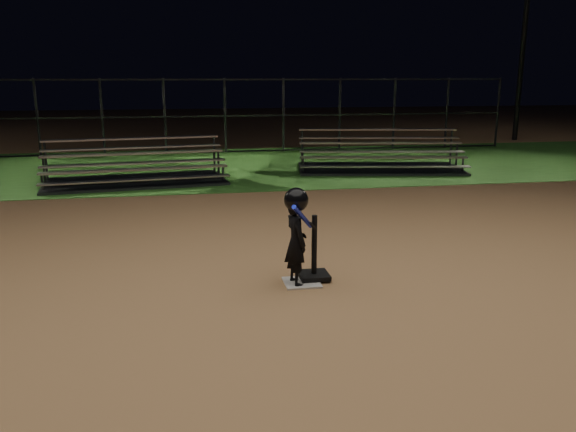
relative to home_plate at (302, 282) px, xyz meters
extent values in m
plane|color=#B38151|center=(0.00, 0.00, -0.01)|extent=(80.00, 80.00, 0.00)
cube|color=#2A601F|center=(0.00, 10.00, -0.01)|extent=(60.00, 8.00, 0.01)
cube|color=beige|center=(0.00, 0.00, 0.00)|extent=(0.45, 0.45, 0.02)
cube|color=black|center=(0.19, 0.12, 0.04)|extent=(0.38, 0.38, 0.06)
cylinder|color=black|center=(0.19, 0.12, 0.46)|extent=(0.07, 0.07, 0.78)
imported|color=black|center=(-0.08, -0.02, 0.55)|extent=(0.34, 0.46, 1.13)
sphere|color=black|center=(-0.08, -0.02, 1.09)|extent=(0.30, 0.30, 0.30)
cylinder|color=#1B2AE7|center=(-0.03, -0.17, 0.91)|extent=(0.36, 0.47, 0.40)
cylinder|color=black|center=(0.13, -0.05, 0.75)|extent=(0.14, 0.17, 0.14)
cube|color=silver|center=(-2.55, 7.09, 0.42)|extent=(4.32, 0.78, 0.04)
cube|color=silver|center=(-2.51, 6.79, 0.23)|extent=(4.32, 0.78, 0.03)
cube|color=silver|center=(-2.62, 7.68, 0.72)|extent=(4.32, 0.78, 0.04)
cube|color=silver|center=(-2.58, 7.38, 0.53)|extent=(4.32, 0.78, 0.03)
cube|color=silver|center=(-2.69, 8.27, 1.03)|extent=(4.32, 0.78, 0.04)
cube|color=silver|center=(-2.66, 7.97, 0.83)|extent=(4.32, 0.78, 0.03)
cube|color=#38383D|center=(-2.62, 7.68, 0.02)|extent=(4.55, 2.61, 0.06)
cube|color=#A7A6AB|center=(3.85, 7.92, 0.44)|extent=(4.47, 1.05, 0.04)
cube|color=#A7A6AB|center=(3.80, 7.61, 0.23)|extent=(4.47, 1.05, 0.03)
cube|color=#A7A6AB|center=(3.96, 8.53, 0.75)|extent=(4.47, 1.05, 0.04)
cube|color=#A7A6AB|center=(3.91, 8.22, 0.55)|extent=(4.47, 1.05, 0.03)
cube|color=#A7A6AB|center=(4.07, 9.14, 1.07)|extent=(4.47, 1.05, 0.04)
cube|color=#A7A6AB|center=(4.01, 8.83, 0.86)|extent=(4.47, 1.05, 0.03)
cube|color=#38383D|center=(3.96, 8.53, 0.02)|extent=(4.80, 2.94, 0.07)
cube|color=#38383D|center=(0.00, 13.00, 0.04)|extent=(20.00, 0.05, 0.05)
cube|color=#38383D|center=(0.00, 13.00, 1.24)|extent=(20.00, 0.05, 0.05)
cube|color=#38383D|center=(0.00, 13.00, 2.44)|extent=(20.00, 0.05, 0.05)
cylinder|color=#38383D|center=(-5.00, 13.00, 1.24)|extent=(0.08, 0.08, 2.50)
cylinder|color=#38383D|center=(0.00, 13.00, 1.24)|extent=(0.08, 0.08, 2.50)
cylinder|color=#38383D|center=(5.00, 13.00, 1.24)|extent=(0.08, 0.08, 2.50)
cylinder|color=#38383D|center=(10.00, 13.00, 1.24)|extent=(0.08, 0.08, 2.50)
cylinder|color=#2D2D30|center=(12.00, 15.00, 3.99)|extent=(0.20, 0.20, 8.00)
camera|label=1|loc=(-1.42, -6.87, 2.59)|focal=36.14mm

